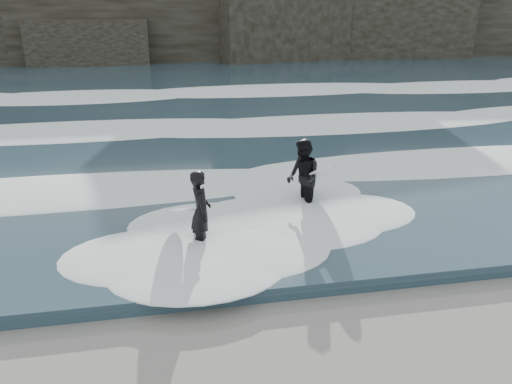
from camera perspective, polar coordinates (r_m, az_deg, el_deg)
sea at (r=34.14m, az=-7.05°, el=12.03°), size 90.00×52.00×0.30m
headland at (r=50.75m, az=-8.74°, el=20.22°), size 70.00×9.00×10.00m
foam_near at (r=14.66m, az=-1.60°, el=1.66°), size 60.00×3.20×0.20m
foam_mid at (r=21.35m, az=-4.61°, el=7.72°), size 60.00×4.00×0.24m
foam_far at (r=30.15m, az=-6.53°, el=11.50°), size 60.00×4.80×0.30m
surfer_left at (r=10.95m, az=-6.67°, el=-2.20°), size 0.97×1.95×1.87m
surfer_right at (r=12.86m, az=5.55°, el=1.66°), size 1.14×2.03×2.00m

